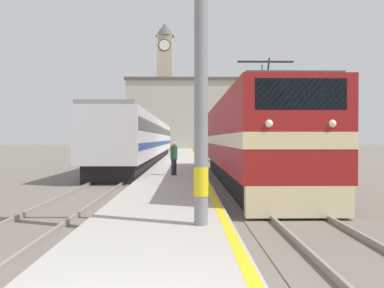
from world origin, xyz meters
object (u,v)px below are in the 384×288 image
(locomotive_train, at_px, (247,141))
(clock_tower, at_px, (165,83))
(passenger_train, at_px, (145,139))
(person_on_platform, at_px, (174,158))
(catenary_mast, at_px, (205,21))

(locomotive_train, distance_m, clock_tower, 66.62)
(passenger_train, bearing_deg, clock_tower, 91.27)
(passenger_train, bearing_deg, locomotive_train, -66.80)
(locomotive_train, height_order, person_on_platform, locomotive_train)
(locomotive_train, bearing_deg, person_on_platform, 169.20)
(passenger_train, bearing_deg, catenary_mast, -80.99)
(locomotive_train, relative_size, person_on_platform, 10.26)
(passenger_train, xyz_separation_m, person_on_platform, (2.96, -14.35, -0.89))
(clock_tower, bearing_deg, passenger_train, -88.73)
(locomotive_train, relative_size, clock_tower, 0.61)
(passenger_train, xyz_separation_m, clock_tower, (-1.11, 49.99, 12.47))
(locomotive_train, height_order, clock_tower, clock_tower)
(passenger_train, relative_size, clock_tower, 1.19)
(catenary_mast, relative_size, clock_tower, 0.31)
(locomotive_train, relative_size, catenary_mast, 1.99)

